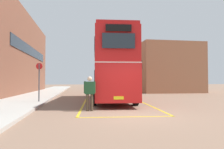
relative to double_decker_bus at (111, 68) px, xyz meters
name	(u,v)px	position (x,y,z in m)	size (l,w,h in m)	color
ground_plane	(100,94)	(-0.13, 7.24, -2.51)	(135.60, 135.60, 0.00)	#846651
sidewalk_left	(43,93)	(-6.63, 9.64, -2.44)	(4.00, 57.60, 0.14)	#B2ADA3
brick_building_left	(8,55)	(-10.88, 10.74, 2.12)	(5.37, 21.19, 9.28)	brown
depot_building_right	(157,70)	(9.33, 14.50, 0.70)	(7.98, 13.74, 6.43)	#9E6647
double_decker_bus	(111,68)	(0.00, 0.00, 0.00)	(3.40, 10.79, 4.75)	black
single_deck_bus	(109,80)	(2.81, 20.51, -0.87)	(3.09, 8.94, 3.02)	black
pedestrian_boarding	(90,91)	(-1.90, -5.39, -1.51)	(0.58, 0.26, 1.73)	#473828
bus_stop_sign	(39,78)	(-5.07, -1.39, -0.82)	(0.44, 0.11, 2.57)	#4C4C51
bay_marking_yellow	(114,103)	(-0.07, -1.95, -2.51)	(5.14, 12.94, 0.01)	gold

